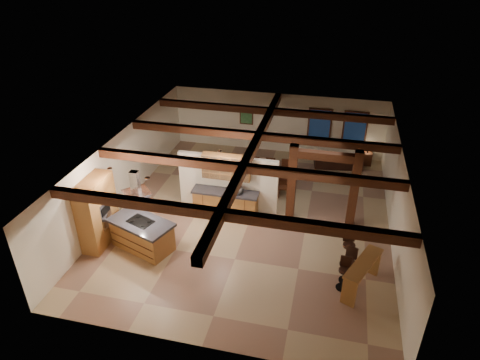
# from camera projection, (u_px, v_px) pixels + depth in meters

# --- Properties ---
(ground) EXTENTS (12.00, 12.00, 0.00)m
(ground) POSITION_uv_depth(u_px,v_px,m) (251.00, 217.00, 16.02)
(ground) COLOR tan
(ground) RESTS_ON ground
(room_walls) EXTENTS (12.00, 12.00, 12.00)m
(room_walls) POSITION_uv_depth(u_px,v_px,m) (251.00, 176.00, 15.14)
(room_walls) COLOR white
(room_walls) RESTS_ON ground
(ceiling_beams) EXTENTS (10.00, 12.00, 0.28)m
(ceiling_beams) POSITION_uv_depth(u_px,v_px,m) (252.00, 151.00, 14.66)
(ceiling_beams) COLOR #3A150E
(ceiling_beams) RESTS_ON room_walls
(timber_posts) EXTENTS (2.50, 0.30, 2.90)m
(timber_posts) POSITION_uv_depth(u_px,v_px,m) (324.00, 177.00, 15.08)
(timber_posts) COLOR #3A150E
(timber_posts) RESTS_ON ground
(partition_wall) EXTENTS (3.80, 0.18, 2.20)m
(partition_wall) POSITION_uv_depth(u_px,v_px,m) (228.00, 182.00, 16.10)
(partition_wall) COLOR white
(partition_wall) RESTS_ON ground
(pantry_cabinet) EXTENTS (0.67, 1.60, 2.40)m
(pantry_cabinet) POSITION_uv_depth(u_px,v_px,m) (97.00, 212.00, 14.16)
(pantry_cabinet) COLOR #A16734
(pantry_cabinet) RESTS_ON ground
(back_counter) EXTENTS (2.50, 0.66, 0.94)m
(back_counter) POSITION_uv_depth(u_px,v_px,m) (226.00, 202.00, 16.08)
(back_counter) COLOR #A16734
(back_counter) RESTS_ON ground
(upper_display_cabinet) EXTENTS (1.80, 0.36, 0.95)m
(upper_display_cabinet) POSITION_uv_depth(u_px,v_px,m) (226.00, 167.00, 15.57)
(upper_display_cabinet) COLOR #A16734
(upper_display_cabinet) RESTS_ON partition_wall
(range_hood) EXTENTS (1.10, 1.10, 1.40)m
(range_hood) POSITION_uv_depth(u_px,v_px,m) (138.00, 202.00, 13.60)
(range_hood) COLOR silver
(range_hood) RESTS_ON room_walls
(back_windows) EXTENTS (2.70, 0.07, 1.70)m
(back_windows) POSITION_uv_depth(u_px,v_px,m) (337.00, 128.00, 19.75)
(back_windows) COLOR #3A150E
(back_windows) RESTS_ON room_walls
(framed_art) EXTENTS (0.65, 0.05, 0.85)m
(framed_art) POSITION_uv_depth(u_px,v_px,m) (246.00, 116.00, 20.52)
(framed_art) COLOR #3A150E
(framed_art) RESTS_ON room_walls
(recessed_cans) EXTENTS (3.16, 2.46, 0.03)m
(recessed_cans) POSITION_uv_depth(u_px,v_px,m) (161.00, 165.00, 13.48)
(recessed_cans) COLOR silver
(recessed_cans) RESTS_ON room_walls
(kitchen_island) EXTENTS (2.40, 1.80, 1.06)m
(kitchen_island) POSITION_uv_depth(u_px,v_px,m) (142.00, 234.00, 14.21)
(kitchen_island) COLOR #A16734
(kitchen_island) RESTS_ON ground
(dining_table) EXTENTS (2.08, 1.23, 0.71)m
(dining_table) POSITION_uv_depth(u_px,v_px,m) (269.00, 179.00, 17.82)
(dining_table) COLOR #431A10
(dining_table) RESTS_ON ground
(sofa) EXTENTS (2.25, 1.15, 0.63)m
(sofa) POSITION_uv_depth(u_px,v_px,m) (338.00, 160.00, 19.46)
(sofa) COLOR black
(sofa) RESTS_ON ground
(microwave) EXTENTS (0.51, 0.43, 0.24)m
(microwave) POSITION_uv_depth(u_px,v_px,m) (236.00, 190.00, 15.71)
(microwave) COLOR #BABABF
(microwave) RESTS_ON back_counter
(bar_counter) EXTENTS (1.19, 1.88, 0.97)m
(bar_counter) POSITION_uv_depth(u_px,v_px,m) (362.00, 271.00, 12.45)
(bar_counter) COLOR #A16734
(bar_counter) RESTS_ON ground
(side_table) EXTENTS (0.49, 0.49, 0.58)m
(side_table) POSITION_uv_depth(u_px,v_px,m) (367.00, 158.00, 19.70)
(side_table) COLOR #3A150E
(side_table) RESTS_ON ground
(table_lamp) EXTENTS (0.29, 0.29, 0.34)m
(table_lamp) POSITION_uv_depth(u_px,v_px,m) (368.00, 148.00, 19.44)
(table_lamp) COLOR black
(table_lamp) RESTS_ON side_table
(bar_stool_a) EXTENTS (0.45, 0.46, 1.19)m
(bar_stool_a) POSITION_uv_depth(u_px,v_px,m) (348.00, 265.00, 12.77)
(bar_stool_a) COLOR black
(bar_stool_a) RESTS_ON ground
(bar_stool_b) EXTENTS (0.38, 0.38, 1.08)m
(bar_stool_b) POSITION_uv_depth(u_px,v_px,m) (344.00, 273.00, 12.53)
(bar_stool_b) COLOR black
(bar_stool_b) RESTS_ON ground
(bar_stool_c) EXTENTS (0.43, 0.44, 1.23)m
(bar_stool_c) POSITION_uv_depth(u_px,v_px,m) (348.00, 248.00, 13.42)
(bar_stool_c) COLOR black
(bar_stool_c) RESTS_ON ground
(dining_chairs) EXTENTS (1.82, 1.82, 1.13)m
(dining_chairs) POSITION_uv_depth(u_px,v_px,m) (269.00, 175.00, 17.72)
(dining_chairs) COLOR #3A150E
(dining_chairs) RESTS_ON ground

